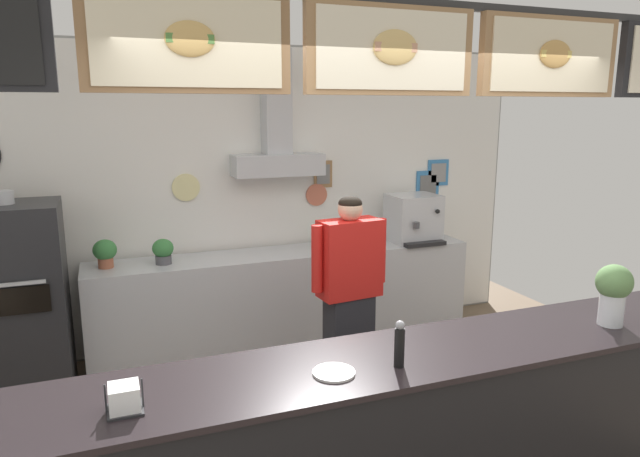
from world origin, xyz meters
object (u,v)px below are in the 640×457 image
object	(u,v)px
shop_worker	(349,297)
pepper_grinder	(399,344)
espresso_machine	(413,218)
potted_sage	(327,235)
pizza_oven	(16,304)
potted_oregano	(163,251)
basil_vase	(613,293)
potted_rosemary	(105,252)
napkin_holder	(124,399)
condiment_plate	(334,373)

from	to	relation	value
shop_worker	pepper_grinder	xyz separation A→B (m)	(-0.39, -1.47, 0.28)
espresso_machine	potted_sage	bearing A→B (deg)	178.46
pizza_oven	potted_oregano	distance (m)	1.17
basil_vase	shop_worker	bearing A→B (deg)	124.58
shop_worker	pepper_grinder	world-z (taller)	shop_worker
potted_rosemary	napkin_holder	xyz separation A→B (m)	(0.04, -2.68, 0.02)
pizza_oven	napkin_holder	xyz separation A→B (m)	(0.70, -2.43, 0.31)
espresso_machine	pepper_grinder	distance (m)	3.11
pizza_oven	napkin_holder	size ratio (longest dim) A/B	11.01
pizza_oven	pepper_grinder	world-z (taller)	pizza_oven
basil_vase	potted_sage	bearing A→B (deg)	104.25
potted_oregano	basil_vase	world-z (taller)	basil_vase
pepper_grinder	napkin_holder	xyz separation A→B (m)	(-1.23, 0.04, -0.06)
pizza_oven	basil_vase	xyz separation A→B (m)	(3.30, -2.42, 0.45)
potted_rosemary	pepper_grinder	size ratio (longest dim) A/B	1.04
potted_oregano	pepper_grinder	xyz separation A→B (m)	(0.81, -2.66, 0.10)
espresso_machine	pepper_grinder	size ratio (longest dim) A/B	2.14
shop_worker	potted_oregano	size ratio (longest dim) A/B	7.43
pizza_oven	shop_worker	world-z (taller)	pizza_oven
shop_worker	potted_sage	world-z (taller)	shop_worker
pizza_oven	potted_oregano	xyz separation A→B (m)	(1.12, 0.19, 0.27)
potted_rosemary	napkin_holder	world-z (taller)	potted_rosemary
pizza_oven	basil_vase	world-z (taller)	pizza_oven
potted_rosemary	basil_vase	size ratio (longest dim) A/B	0.68
pepper_grinder	condiment_plate	distance (m)	0.34
potted_sage	potted_oregano	distance (m)	1.51
pepper_grinder	condiment_plate	bearing A→B (deg)	173.07
pepper_grinder	potted_rosemary	bearing A→B (deg)	115.07
shop_worker	potted_sage	size ratio (longest dim) A/B	7.14
potted_rosemary	shop_worker	bearing A→B (deg)	-36.83
potted_rosemary	potted_sage	bearing A→B (deg)	-0.79
basil_vase	napkin_holder	bearing A→B (deg)	-179.79
condiment_plate	potted_rosemary	bearing A→B (deg)	109.59
potted_sage	potted_rosemary	size ratio (longest dim) A/B	0.95
potted_oregano	pepper_grinder	bearing A→B (deg)	-73.13
potted_sage	pizza_oven	bearing A→B (deg)	-175.34
basil_vase	napkin_holder	distance (m)	2.61
espresso_machine	potted_rosemary	world-z (taller)	espresso_machine
napkin_holder	shop_worker	bearing A→B (deg)	41.38
pepper_grinder	basil_vase	world-z (taller)	basil_vase
espresso_machine	basil_vase	size ratio (longest dim) A/B	1.40
potted_sage	condiment_plate	distance (m)	2.84
potted_sage	condiment_plate	size ratio (longest dim) A/B	1.14
pizza_oven	basil_vase	distance (m)	4.12
shop_worker	condiment_plate	xyz separation A→B (m)	(-0.71, -1.43, 0.18)
pepper_grinder	napkin_holder	bearing A→B (deg)	178.30
potted_rosemary	napkin_holder	size ratio (longest dim) A/B	1.61
shop_worker	basil_vase	size ratio (longest dim) A/B	4.61
espresso_machine	basil_vase	xyz separation A→B (m)	(-0.24, -2.61, 0.06)
pizza_oven	potted_oregano	size ratio (longest dim) A/B	7.55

